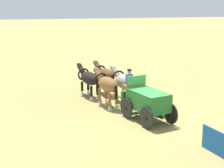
# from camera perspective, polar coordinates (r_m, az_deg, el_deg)

# --- Properties ---
(ground_plane) EXTENTS (220.00, 220.00, 0.00)m
(ground_plane) POSITION_cam_1_polar(r_m,az_deg,el_deg) (19.74, 5.86, -5.98)
(ground_plane) COLOR #9E8C4C
(show_wagon) EXTENTS (5.45, 2.47, 2.71)m
(show_wagon) POSITION_cam_1_polar(r_m,az_deg,el_deg) (19.50, 5.67, -2.68)
(show_wagon) COLOR #236B2D
(show_wagon) RESTS_ON ground
(draft_horse_rear_near) EXTENTS (2.90, 1.40, 2.27)m
(draft_horse_rear_near) POSITION_cam_1_polar(r_m,az_deg,el_deg) (21.92, -0.88, -0.13)
(draft_horse_rear_near) COLOR brown
(draft_horse_rear_near) RESTS_ON ground
(draft_horse_rear_off) EXTENTS (2.95, 1.47, 2.28)m
(draft_horse_rear_off) POSITION_cam_1_polar(r_m,az_deg,el_deg) (22.54, 2.03, 0.28)
(draft_horse_rear_off) COLOR #9E998E
(draft_horse_rear_off) RESTS_ON ground
(draft_horse_lead_near) EXTENTS (3.08, 1.41, 2.14)m
(draft_horse_lead_near) POSITION_cam_1_polar(r_m,az_deg,el_deg) (24.20, -3.86, 0.90)
(draft_horse_lead_near) COLOR black
(draft_horse_lead_near) RESTS_ON ground
(draft_horse_lead_off) EXTENTS (2.90, 1.41, 2.24)m
(draft_horse_lead_off) POSITION_cam_1_polar(r_m,az_deg,el_deg) (24.75, -1.14, 1.40)
(draft_horse_lead_off) COLOR brown
(draft_horse_lead_off) RESTS_ON ground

